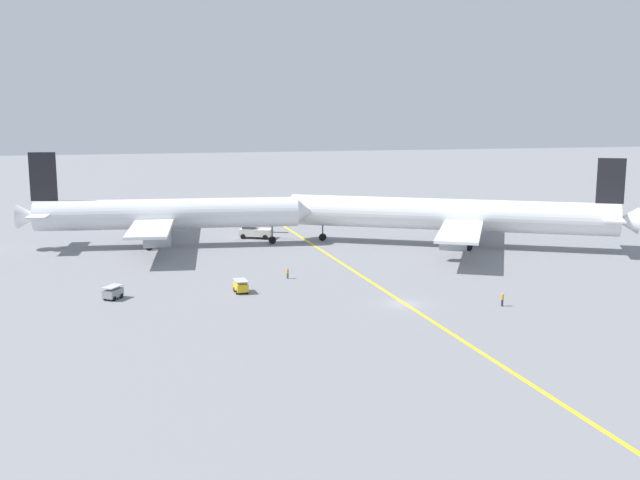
# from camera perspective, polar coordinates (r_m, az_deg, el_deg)

# --- Properties ---
(ground_plane) EXTENTS (600.00, 600.00, 0.00)m
(ground_plane) POSITION_cam_1_polar(r_m,az_deg,el_deg) (95.79, 6.22, -4.76)
(ground_plane) COLOR gray
(taxiway_stripe) EXTENTS (7.60, 119.82, 0.01)m
(taxiway_stripe) POSITION_cam_1_polar(r_m,az_deg,el_deg) (104.88, 4.24, -3.41)
(taxiway_stripe) COLOR yellow
(taxiway_stripe) RESTS_ON ground
(airliner_at_gate_left) EXTENTS (50.29, 40.57, 16.48)m
(airliner_at_gate_left) POSITION_cam_1_polar(r_m,az_deg,el_deg) (134.88, -11.42, 1.88)
(airliner_at_gate_left) COLOR silver
(airliner_at_gate_left) RESTS_ON ground
(airliner_being_pushed) EXTENTS (56.97, 44.14, 15.73)m
(airliner_being_pushed) POSITION_cam_1_polar(r_m,az_deg,el_deg) (134.27, 9.75, 1.84)
(airliner_being_pushed) COLOR white
(airliner_being_pushed) RESTS_ON ground
(pushback_tug) EXTENTS (8.88, 5.06, 2.94)m
(pushback_tug) POSITION_cam_1_polar(r_m,az_deg,el_deg) (141.56, -4.86, 0.65)
(pushback_tug) COLOR white
(pushback_tug) RESTS_ON ground
(gse_baggage_cart_near_cluster) EXTENTS (2.82, 3.15, 1.71)m
(gse_baggage_cart_near_cluster) POSITION_cam_1_polar(r_m,az_deg,el_deg) (100.83, -15.17, -3.79)
(gse_baggage_cart_near_cluster) COLOR gray
(gse_baggage_cart_near_cluster) RESTS_ON ground
(gse_baggage_cart_trailing) EXTENTS (1.82, 2.86, 1.71)m
(gse_baggage_cart_trailing) POSITION_cam_1_polar(r_m,az_deg,el_deg) (101.15, -5.92, -3.45)
(gse_baggage_cart_trailing) COLOR gold
(gse_baggage_cart_trailing) RESTS_ON ground
(ground_crew_wing_walker_right) EXTENTS (0.36, 0.49, 1.54)m
(ground_crew_wing_walker_right) POSITION_cam_1_polar(r_m,az_deg,el_deg) (108.66, -2.43, -2.48)
(ground_crew_wing_walker_right) COLOR #4C4C51
(ground_crew_wing_walker_right) RESTS_ON ground
(ground_crew_marshaller_foreground) EXTENTS (0.46, 0.36, 1.68)m
(ground_crew_marshaller_foreground) POSITION_cam_1_polar(r_m,az_deg,el_deg) (96.60, 13.43, -4.32)
(ground_crew_marshaller_foreground) COLOR #2D3351
(ground_crew_marshaller_foreground) RESTS_ON ground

